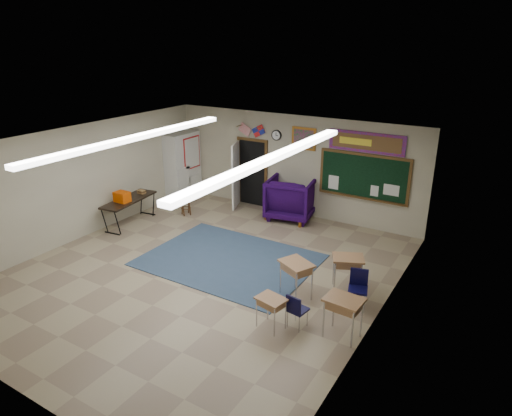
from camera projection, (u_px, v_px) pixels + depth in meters
The scene contains 25 objects.
floor at pixel (202, 272), 10.56m from camera, with size 9.00×9.00×0.00m, color gray.
back_wall at pixel (293, 165), 13.62m from camera, with size 8.00×0.04×3.00m, color #B2AC90.
front_wall at pixel (3, 310), 6.43m from camera, with size 8.00×0.04×3.00m, color #B2AC90.
left_wall at pixel (79, 183), 11.97m from camera, with size 0.04×9.00×3.00m, color #B2AC90.
right_wall at pixel (378, 254), 8.08m from camera, with size 0.04×9.00×3.00m, color #B2AC90.
ceiling at pixel (196, 144), 9.50m from camera, with size 8.00×9.00×0.04m, color silver.
area_rug at pixel (229, 260), 11.10m from camera, with size 4.00×3.00×0.02m, color #30435C.
fluorescent_strips at pixel (197, 147), 9.52m from camera, with size 3.86×6.00×0.10m, color white, non-canonical shape.
doorway at pixel (248, 173), 14.39m from camera, with size 1.10×0.89×2.16m.
chalkboard at pixel (363, 178), 12.54m from camera, with size 2.55×0.14×1.30m.
bulletin_board at pixel (366, 142), 12.19m from camera, with size 2.10×0.05×0.55m.
framed_art_print at pixel (304, 139), 13.13m from camera, with size 0.75×0.05×0.65m.
wall_clock at pixel (276, 135), 13.56m from camera, with size 0.32×0.05×0.32m.
wall_flags at pixel (252, 128), 13.91m from camera, with size 1.16×0.06×0.70m, color red, non-canonical shape.
storage_cabinet at pixel (183, 166), 15.05m from camera, with size 0.59×1.25×2.20m.
wingback_armchair at pixel (291, 198), 13.51m from camera, with size 1.32×1.36×1.24m, color #1A0532.
student_chair_reading at pixel (274, 202), 13.69m from camera, with size 0.43×0.43×0.87m, color black, non-canonical shape.
student_chair_desk_a at pixel (298, 310), 8.44m from camera, with size 0.35×0.35×0.71m, color black, non-canonical shape.
student_chair_desk_b at pixel (358, 290), 9.03m from camera, with size 0.40×0.40×0.79m, color black, non-canonical shape.
student_desk_front_left at pixel (296, 278), 9.39m from camera, with size 0.82×0.75×0.80m.
student_desk_front_right at pixel (347, 272), 9.67m from camera, with size 0.79×0.72×0.78m.
student_desk_back_left at pixel (271, 311), 8.42m from camera, with size 0.60×0.50×0.63m.
student_desk_back_right at pixel (343, 316), 8.13m from camera, with size 0.70×0.54×0.79m.
folding_table at pixel (130, 210), 13.12m from camera, with size 0.85×1.90×1.05m.
wooden_stool at pixel (186, 204), 13.83m from camera, with size 0.36×0.36×0.64m.
Camera 1 is at (5.92, -7.35, 5.11)m, focal length 32.00 mm.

